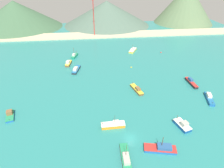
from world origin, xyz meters
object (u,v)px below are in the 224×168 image
at_px(fishing_boat_4, 191,82).
at_px(fishing_boat_12, 126,158).
at_px(fishing_boat_8, 68,63).
at_px(fishing_boat_6, 74,56).
at_px(fishing_boat_9, 183,125).
at_px(fishing_boat_10, 10,115).
at_px(radio_tower, 94,14).
at_px(fishing_boat_0, 209,98).
at_px(fishing_boat_7, 76,69).
at_px(fishing_boat_5, 137,89).
at_px(buoy_1, 161,52).
at_px(fishing_boat_1, 161,148).
at_px(fishing_boat_2, 133,50).
at_px(fishing_boat_3, 113,125).
at_px(buoy_0, 131,67).

distance_m(fishing_boat_4, fishing_boat_12, 57.10).
bearing_deg(fishing_boat_8, fishing_boat_6, 75.60).
relative_size(fishing_boat_9, fishing_boat_10, 1.01).
xyz_separation_m(fishing_boat_4, radio_tower, (-45.76, 86.48, 17.33)).
height_order(fishing_boat_0, fishing_boat_7, fishing_boat_7).
bearing_deg(fishing_boat_9, fishing_boat_5, 113.37).
relative_size(fishing_boat_6, buoy_1, 9.89).
bearing_deg(fishing_boat_1, fishing_boat_10, 157.42).
distance_m(fishing_boat_2, fishing_boat_9, 76.39).
xyz_separation_m(fishing_boat_1, fishing_boat_12, (-11.75, -2.13, -0.02)).
xyz_separation_m(fishing_boat_4, fishing_boat_5, (-28.64, -3.26, -0.10)).
bearing_deg(fishing_boat_1, fishing_boat_3, 138.41).
distance_m(fishing_boat_2, fishing_boat_6, 40.93).
relative_size(fishing_boat_8, fishing_boat_9, 1.08).
xyz_separation_m(fishing_boat_2, buoy_1, (19.12, -4.76, -0.62)).
distance_m(fishing_boat_3, fishing_boat_5, 26.53).
relative_size(fishing_boat_2, fishing_boat_9, 1.31).
xyz_separation_m(fishing_boat_9, fishing_boat_12, (-22.96, -11.33, -0.13)).
bearing_deg(fishing_boat_0, fishing_boat_9, -141.91).
distance_m(fishing_boat_0, buoy_1, 56.63).
height_order(fishing_boat_0, fishing_boat_3, fishing_boat_3).
bearing_deg(fishing_boat_0, buoy_0, 127.98).
bearing_deg(fishing_boat_3, fishing_boat_4, 31.26).
relative_size(fishing_boat_0, fishing_boat_4, 0.98).
xyz_separation_m(fishing_boat_1, fishing_boat_5, (0.14, 34.82, -0.07)).
relative_size(fishing_boat_7, fishing_boat_8, 1.29).
relative_size(fishing_boat_0, fishing_boat_12, 1.00).
bearing_deg(buoy_0, fishing_boat_10, -145.93).
xyz_separation_m(fishing_boat_6, buoy_1, (59.58, 1.43, -0.80)).
xyz_separation_m(fishing_boat_8, radio_tower, (17.68, 56.68, 17.21)).
bearing_deg(fishing_boat_10, buoy_1, 35.86).
bearing_deg(fishing_boat_2, fishing_boat_7, -145.49).
bearing_deg(fishing_boat_6, fishing_boat_5, -54.44).
distance_m(fishing_boat_0, fishing_boat_5, 32.03).
relative_size(fishing_boat_10, fishing_boat_12, 0.73).
distance_m(fishing_boat_5, buoy_1, 53.69).
height_order(fishing_boat_5, fishing_boat_9, fishing_boat_9).
xyz_separation_m(fishing_boat_0, fishing_boat_7, (-59.98, 34.94, 0.03)).
distance_m(fishing_boat_4, radio_tower, 99.36).
relative_size(fishing_boat_1, fishing_boat_7, 1.01).
xyz_separation_m(fishing_boat_3, buoy_0, (16.33, 47.64, -0.71)).
bearing_deg(radio_tower, fishing_boat_12, -87.64).
bearing_deg(fishing_boat_8, fishing_boat_4, -25.16).
relative_size(fishing_boat_4, fishing_boat_7, 0.99).
bearing_deg(fishing_boat_7, radio_tower, 79.06).
height_order(fishing_boat_6, buoy_0, fishing_boat_6).
xyz_separation_m(fishing_boat_1, fishing_boat_9, (11.21, 9.20, 0.11)).
xyz_separation_m(fishing_boat_10, fishing_boat_12, (41.50, -24.27, 0.03)).
height_order(fishing_boat_0, fishing_boat_9, fishing_boat_9).
distance_m(fishing_boat_0, fishing_boat_4, 13.95).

